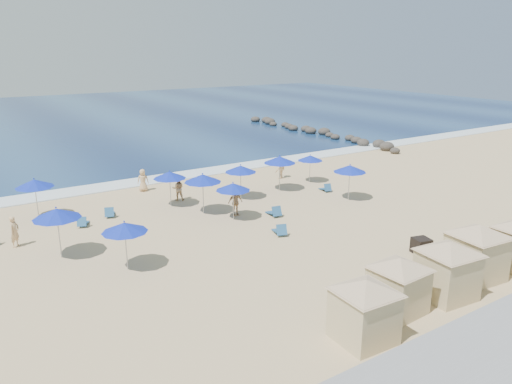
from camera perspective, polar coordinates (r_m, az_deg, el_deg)
ground at (r=27.60m, az=1.87°, el=-5.41°), size 160.00×160.00×0.00m
ocean at (r=78.00m, az=-22.39°, el=7.59°), size 160.00×80.00×0.06m
surf_line at (r=40.60m, az=-10.88°, el=1.50°), size 160.00×2.50×0.08m
seawall at (r=19.17m, az=26.85°, el=-15.53°), size 160.00×6.10×1.22m
rock_jetty at (r=60.88m, az=6.82°, el=6.88°), size 2.56×26.66×0.96m
trash_bin at (r=26.99m, az=18.36°, el=-5.86°), size 0.99×0.99×0.81m
cabana_0 at (r=18.48m, az=12.34°, el=-12.23°), size 4.16×4.16×2.61m
cabana_1 at (r=20.66m, az=16.00°, el=-9.43°), size 4.05×4.05×2.54m
cabana_2 at (r=22.41m, az=21.10°, el=-7.51°), size 4.37×4.37×2.75m
cabana_3 at (r=24.64m, az=23.98°, el=-5.53°), size 4.53×4.53×2.85m
umbrella_0 at (r=26.36m, az=-21.83°, el=-2.30°), size 2.36×2.36×2.68m
umbrella_1 at (r=33.00m, az=-24.00°, el=0.91°), size 2.28×2.28×2.59m
umbrella_2 at (r=24.00m, az=-14.79°, el=-3.92°), size 2.16×2.16×2.46m
umbrella_3 at (r=33.08m, az=-9.85°, el=1.92°), size 2.16×2.16×2.45m
umbrella_4 at (r=31.25m, az=-6.12°, el=1.57°), size 2.34×2.34×2.66m
umbrella_5 at (r=30.06m, az=-2.65°, el=0.60°), size 2.11×2.11×2.40m
umbrella_6 at (r=34.20m, az=-1.77°, el=2.66°), size 2.18×2.18×2.48m
umbrella_7 at (r=36.25m, az=2.73°, el=3.71°), size 2.34×2.34×2.67m
umbrella_8 at (r=38.82m, az=6.22°, el=3.89°), size 1.95×1.95×2.22m
umbrella_9 at (r=34.56m, az=10.68°, el=2.65°), size 2.25×2.25×2.56m
beach_chair_1 at (r=31.21m, az=-19.18°, el=-3.29°), size 0.97×1.30×0.66m
beach_chair_2 at (r=32.40m, az=-16.38°, el=-2.30°), size 0.95×1.36×0.69m
beach_chair_3 at (r=28.19m, az=2.75°, el=-4.40°), size 1.00×1.42×0.72m
beach_chair_4 at (r=31.23m, az=2.12°, el=-2.30°), size 0.81×1.40×0.72m
beach_chair_5 at (r=36.87m, az=7.98°, el=0.43°), size 0.78×1.25×0.64m
beachgoer_0 at (r=29.20m, az=-25.88°, el=-4.09°), size 0.72×0.73×1.69m
beachgoer_1 at (r=34.62m, az=-8.89°, el=0.40°), size 1.01×0.92×1.67m
beachgoer_2 at (r=31.16m, az=-2.38°, el=-1.19°), size 1.01×0.47×1.69m
beachgoer_3 at (r=40.01m, az=2.80°, el=2.80°), size 1.29×1.00×1.76m
beachgoer_4 at (r=37.32m, az=-12.80°, el=1.33°), size 0.95×0.79×1.65m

